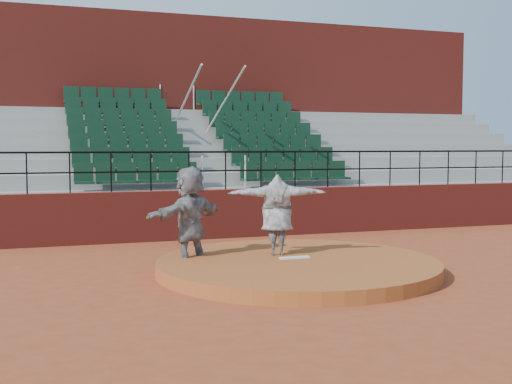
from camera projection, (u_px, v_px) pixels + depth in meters
ground at (298, 272)px, 12.50m from camera, size 90.00×90.00×0.00m
pitchers_mound at (298, 266)px, 12.49m from camera, size 5.50×5.50×0.25m
pitching_rubber at (295, 258)px, 12.62m from camera, size 0.60×0.15×0.03m
boundary_wall at (226, 214)px, 17.17m from camera, size 24.00×0.30×1.30m
wall_railing at (226, 162)px, 17.07m from camera, size 24.04×0.05×1.03m
seating_deck at (194, 178)px, 20.55m from camera, size 24.00×5.97×4.63m
press_box_facade at (169, 117)px, 24.13m from camera, size 24.00×3.00×7.10m
pitcher at (277, 215)px, 12.99m from camera, size 2.09×1.05×1.64m
fielder at (190, 218)px, 12.82m from camera, size 1.94×1.53×2.06m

